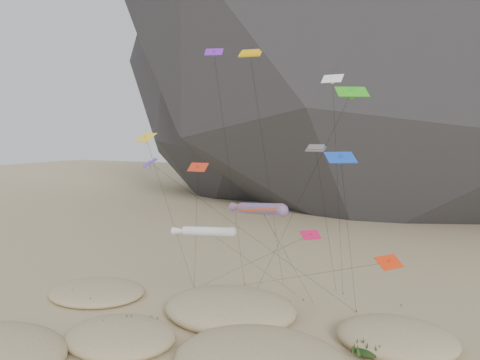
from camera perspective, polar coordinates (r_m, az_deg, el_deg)
dunes at (r=43.74m, az=-6.03°, el=-20.44°), size 52.07×37.77×3.77m
dune_grass at (r=42.50m, az=-3.78°, el=-21.08°), size 42.58×27.73×1.45m
kite_stakes at (r=59.09m, az=6.82°, el=-13.96°), size 24.98×6.05×0.30m
rainbow_tube_kite at (r=40.02m, az=2.31°, el=-3.52°), size 6.73×17.86×14.37m
white_tube_kite at (r=47.38m, az=-4.31°, el=-6.26°), size 9.16×14.51×10.92m
orange_parafoil at (r=48.46m, az=1.33°, el=14.58°), size 2.32×14.00×28.37m
multi_parafoil at (r=46.74m, az=9.27°, el=3.47°), size 2.03×13.39×18.91m
delta_kites at (r=43.47m, az=2.50°, el=3.16°), size 28.04×22.92×28.52m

